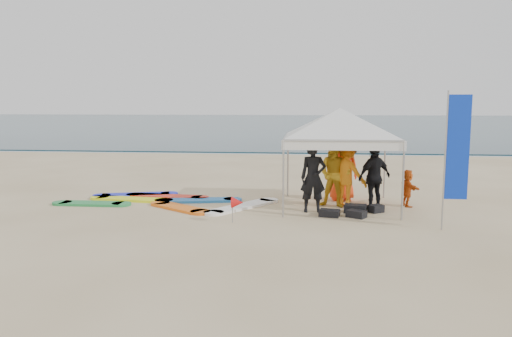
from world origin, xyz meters
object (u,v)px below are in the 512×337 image
Objects in this scene: person_seated at (407,188)px; feather_flag at (456,149)px; person_yellow at (335,174)px; person_orange_b at (342,168)px; marker_pennant at (237,203)px; person_orange_a at (347,173)px; canopy_tent at (340,108)px; person_black_a at (313,178)px; person_black_b at (374,177)px; surfboard_spread at (165,201)px.

feather_flag is (0.51, -2.57, 1.32)m from person_seated.
feather_flag reaches higher than person_yellow.
person_orange_b is 0.62× the size of feather_flag.
marker_pennant is at bearing -122.08° from person_yellow.
person_orange_b reaches higher than person_orange_a.
person_black_a is at bearing -133.68° from canopy_tent.
canopy_tent is (0.71, 0.74, 1.79)m from person_black_a.
person_orange_b reaches higher than marker_pennant.
person_black_b reaches higher than person_seated.
person_orange_b is at bearing 48.95° from marker_pennant.
person_orange_b is 4.10m from marker_pennant.
canopy_tent is 3.99m from marker_pennant.
person_black_b is (0.70, -0.37, -0.04)m from person_orange_a.
person_yellow is 1.04× the size of person_black_b.
person_orange_b reaches higher than person_black_a.
person_black_a reaches higher than surfboard_spread.
person_orange_a is at bearing -0.62° from surfboard_spread.
canopy_tent reaches higher than person_seated.
person_yellow is at bearing -146.88° from canopy_tent.
person_yellow is at bearing -2.39° from surfboard_spread.
person_orange_a is 1.04× the size of person_black_b.
person_black_a is at bearing 52.80° from person_orange_b.
person_orange_a is 2.89× the size of marker_pennant.
marker_pennant is 0.11× the size of surfboard_spread.
person_orange_a is 3.57m from marker_pennant.
person_orange_a is at bearing 39.09° from marker_pennant.
person_orange_b is at bearing 56.39° from person_black_a.
person_black_b is at bearing -173.04° from person_orange_a.
person_black_a is 4.44m from surfboard_spread.
person_orange_b is 1.96m from canopy_tent.
person_orange_a is 0.94× the size of person_orange_b.
person_black_b is at bearing -18.00° from canopy_tent.
person_black_a is 0.94× the size of person_orange_b.
surfboard_spread is (-6.87, -0.09, -0.48)m from person_seated.
person_orange_b is (0.86, 1.65, 0.06)m from person_black_a.
person_orange_a is at bearing 132.13° from feather_flag.
canopy_tent is 5.64m from surfboard_spread.
person_black_a is at bearing 38.00° from marker_pennant.
person_yellow is 1.79m from canopy_tent.
person_yellow and person_orange_a have the same top height.
marker_pennant is at bearing 74.18° from person_orange_a.
person_black_a reaches higher than person_seated.
person_orange_a is 0.59× the size of feather_flag.
person_black_a is 1.69m from person_black_b.
person_seated reaches higher than marker_pennant.
person_seated is at bearing -139.87° from person_orange_a.
surfboard_spread is at bearing 34.48° from person_orange_a.
person_orange_a is 0.45× the size of canopy_tent.
marker_pennant is (-1.81, -1.42, -0.42)m from person_black_a.
person_black_b is 0.56× the size of feather_flag.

